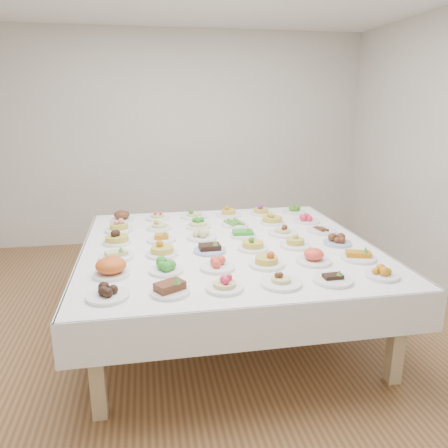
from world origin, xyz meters
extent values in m
plane|color=brown|center=(0.00, 0.00, 0.00)|extent=(5.00, 5.00, 0.00)
cube|color=silver|center=(0.00, 2.50, 1.40)|extent=(5.00, 0.02, 2.80)
cube|color=silver|center=(0.00, -2.50, 1.40)|extent=(5.00, 0.02, 2.80)
cube|color=white|center=(0.15, -0.10, 0.72)|extent=(2.34, 2.34, 0.06)
cube|color=white|center=(0.15, 1.07, 0.61)|extent=(2.36, 0.02, 0.28)
cube|color=white|center=(0.15, -1.27, 0.61)|extent=(2.36, 0.02, 0.28)
cube|color=white|center=(1.32, -0.10, 0.61)|extent=(0.02, 2.36, 0.28)
cube|color=white|center=(-1.02, -0.10, 0.61)|extent=(0.02, 2.36, 0.28)
cube|color=#CEB484|center=(-0.84, -1.09, 0.34)|extent=(0.09, 0.09, 0.69)
cube|color=#CEB484|center=(1.14, -1.09, 0.34)|extent=(0.09, 0.09, 0.69)
cube|color=#CEB484|center=(-0.84, 0.89, 0.34)|extent=(0.09, 0.09, 0.69)
cube|color=#CEB484|center=(1.14, 0.89, 0.34)|extent=(0.09, 0.09, 0.69)
cylinder|color=white|center=(-0.75, -0.99, 0.76)|extent=(0.25, 0.25, 0.02)
cylinder|color=white|center=(-0.38, -0.99, 0.76)|extent=(0.24, 0.24, 0.02)
cylinder|color=white|center=(-0.04, -1.00, 0.76)|extent=(0.24, 0.24, 0.02)
cylinder|color=white|center=(0.33, -0.99, 0.76)|extent=(0.26, 0.26, 0.02)
cylinder|color=white|center=(0.68, -1.00, 0.76)|extent=(0.26, 0.26, 0.02)
cylinder|color=white|center=(1.04, -0.99, 0.76)|extent=(0.22, 0.22, 0.02)
cylinder|color=white|center=(-0.75, -0.63, 0.76)|extent=(0.25, 0.25, 0.02)
cylinder|color=white|center=(-0.38, -0.64, 0.76)|extent=(0.23, 0.23, 0.02)
cylinder|color=white|center=(-0.02, -0.64, 0.76)|extent=(0.24, 0.24, 0.02)
cylinder|color=white|center=(0.33, -0.64, 0.76)|extent=(0.25, 0.25, 0.02)
cylinder|color=white|center=(0.69, -0.64, 0.76)|extent=(0.26, 0.26, 0.02)
cylinder|color=white|center=(1.05, -0.64, 0.76)|extent=(0.26, 0.26, 0.02)
cylinder|color=white|center=(-0.73, -0.29, 0.76)|extent=(0.26, 0.26, 0.02)
cylinder|color=white|center=(-0.39, -0.28, 0.76)|extent=(0.25, 0.25, 0.02)
cylinder|color=#4C66B2|center=(-0.02, -0.28, 0.76)|extent=(0.25, 0.25, 0.02)
cylinder|color=white|center=(0.32, -0.28, 0.76)|extent=(0.24, 0.24, 0.02)
cylinder|color=white|center=(0.68, -0.27, 0.76)|extent=(0.25, 0.25, 0.02)
cylinder|color=#4C66B2|center=(1.04, -0.28, 0.76)|extent=(0.23, 0.23, 0.02)
cylinder|color=white|center=(-0.75, 0.07, 0.76)|extent=(0.23, 0.23, 0.02)
cylinder|color=white|center=(-0.38, 0.08, 0.76)|extent=(0.24, 0.24, 0.02)
cylinder|color=white|center=(-0.04, 0.08, 0.76)|extent=(0.26, 0.26, 0.02)
cylinder|color=white|center=(0.32, 0.07, 0.76)|extent=(0.23, 0.23, 0.02)
cylinder|color=white|center=(0.68, 0.07, 0.76)|extent=(0.26, 0.26, 0.02)
cylinder|color=white|center=(1.05, 0.08, 0.76)|extent=(0.26, 0.26, 0.02)
cylinder|color=white|center=(-0.75, 0.44, 0.76)|extent=(0.25, 0.25, 0.02)
cylinder|color=white|center=(-0.39, 0.44, 0.76)|extent=(0.22, 0.22, 0.02)
cylinder|color=white|center=(-0.02, 0.43, 0.76)|extent=(0.24, 0.24, 0.02)
cylinder|color=white|center=(0.32, 0.43, 0.76)|extent=(0.25, 0.25, 0.02)
cylinder|color=white|center=(0.70, 0.44, 0.76)|extent=(0.23, 0.23, 0.02)
cylinder|color=white|center=(1.04, 0.43, 0.76)|extent=(0.25, 0.25, 0.02)
cylinder|color=white|center=(-0.74, 0.80, 0.76)|extent=(0.22, 0.22, 0.02)
cylinder|color=white|center=(-0.39, 0.79, 0.76)|extent=(0.23, 0.23, 0.02)
cylinder|color=white|center=(-0.02, 0.80, 0.76)|extent=(0.26, 0.26, 0.02)
cylinder|color=white|center=(0.34, 0.80, 0.76)|extent=(0.25, 0.25, 0.02)
cylinder|color=white|center=(0.68, 0.80, 0.76)|extent=(0.23, 0.23, 0.02)
cylinder|color=white|center=(1.04, 0.80, 0.76)|extent=(0.24, 0.24, 0.02)
camera|label=1|loc=(-0.49, -3.48, 1.88)|focal=35.00mm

